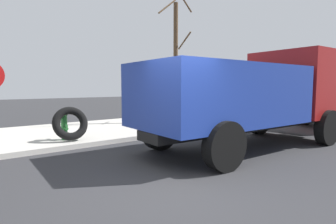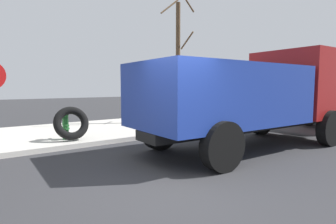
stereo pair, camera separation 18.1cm
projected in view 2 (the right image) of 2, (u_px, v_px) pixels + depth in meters
The scene contains 6 objects.
ground_plane at pixel (165, 185), 5.12m from camera, with size 80.00×80.00×0.00m, color #2D2D30.
sidewalk_curb at pixel (61, 134), 10.27m from camera, with size 36.00×5.00×0.15m, color #BCB7AD.
fire_hydrant at pixel (66, 124), 8.79m from camera, with size 0.21×0.48×0.90m.
loose_tire at pixel (71, 123), 8.59m from camera, with size 1.07×1.07×0.24m, color black.
dump_truck_blue at pixel (253, 94), 8.24m from camera, with size 7.11×3.08×3.00m.
bare_tree at pixel (178, 59), 12.74m from camera, with size 1.23×1.29×6.20m.
Camera 2 is at (-2.96, -4.00, 1.83)m, focal length 29.60 mm.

